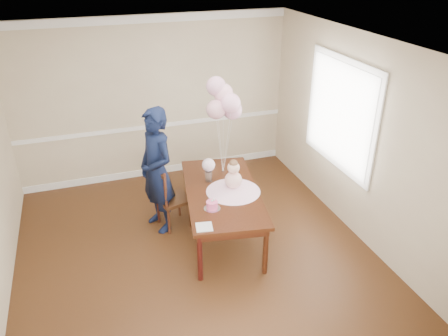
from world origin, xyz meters
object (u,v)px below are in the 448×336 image
dining_chair_seat (174,199)px  woman (157,171)px  birthday_cake (212,205)px  dining_table_top (222,192)px

dining_chair_seat → woman: woman is taller
dining_chair_seat → woman: size_ratio=0.23×
birthday_cake → woman: size_ratio=0.08×
birthday_cake → dining_chair_seat: bearing=110.2°
birthday_cake → dining_chair_seat: birthday_cake is taller
woman → birthday_cake: bearing=10.5°
dining_table_top → dining_chair_seat: (-0.57, 0.46, -0.26)m
woman → dining_chair_seat: bearing=61.6°
dining_chair_seat → woman: (-0.20, 0.03, 0.47)m
dining_table_top → dining_chair_seat: 0.78m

